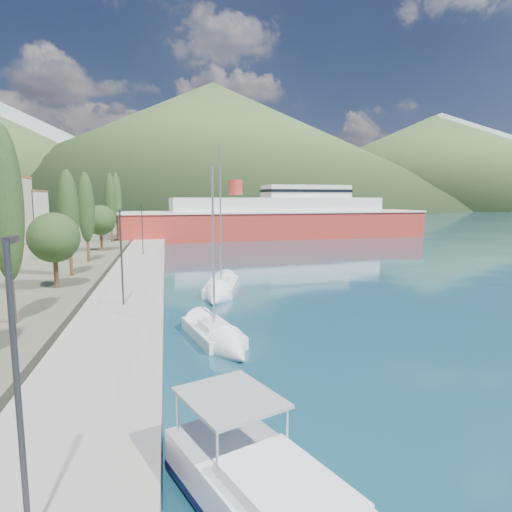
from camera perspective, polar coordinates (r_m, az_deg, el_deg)
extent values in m
plane|color=#143D4F|center=(135.72, -9.31, 4.40)|extent=(1400.00, 1400.00, 0.00)
cube|color=gray|center=(42.08, -15.57, -2.38)|extent=(5.00, 88.00, 0.80)
cone|color=gray|center=(705.53, -4.98, 14.37)|extent=(760.00, 760.00, 180.00)
cone|color=gray|center=(751.15, 23.23, 11.85)|extent=(640.00, 640.00, 140.00)
cone|color=#3C532A|center=(420.91, -5.71, 14.47)|extent=(480.00, 480.00, 115.00)
cone|color=#3C532A|center=(478.10, 22.45, 11.61)|extent=(420.00, 420.00, 90.00)
cube|color=white|center=(85.41, -29.61, 4.78)|extent=(9.00, 10.00, 8.00)
cube|color=#9E5138|center=(85.37, -29.79, 7.56)|extent=(9.20, 10.20, 0.30)
cylinder|color=#47301E|center=(27.14, -29.68, -5.38)|extent=(0.30, 0.30, 2.38)
ellipsoid|color=#243B19|center=(26.54, -30.45, 6.08)|extent=(1.80, 1.80, 8.43)
cylinder|color=#47301E|center=(36.25, -25.10, -2.03)|extent=(0.36, 0.36, 2.38)
sphere|color=#243B19|center=(35.93, -25.34, 2.24)|extent=(3.81, 3.81, 3.81)
cylinder|color=#47301E|center=(41.49, -23.41, -1.01)|extent=(0.30, 0.30, 2.06)
ellipsoid|color=#243B19|center=(41.09, -23.76, 5.47)|extent=(1.80, 1.80, 7.32)
cylinder|color=#47301E|center=(49.98, -21.46, 0.50)|extent=(0.30, 0.30, 2.13)
ellipsoid|color=#243B19|center=(49.66, -21.73, 6.04)|extent=(1.80, 1.80, 7.54)
cylinder|color=#47301E|center=(59.82, -19.90, 1.83)|extent=(0.36, 0.36, 2.46)
sphere|color=#243B19|center=(59.62, -20.03, 4.51)|extent=(3.93, 3.93, 3.93)
cylinder|color=#47301E|center=(71.08, -18.65, 2.71)|extent=(0.30, 0.30, 2.37)
ellipsoid|color=#243B19|center=(70.85, -18.84, 7.05)|extent=(1.80, 1.80, 8.40)
cylinder|color=#47301E|center=(79.01, -17.99, 3.25)|extent=(0.30, 0.30, 2.50)
ellipsoid|color=#243B19|center=(78.81, -18.16, 7.37)|extent=(1.80, 1.80, 8.86)
cylinder|color=#2D2D33|center=(9.56, -29.12, -16.45)|extent=(0.12, 0.12, 6.00)
cube|color=#2D2D33|center=(9.06, -29.90, 1.90)|extent=(0.15, 0.50, 0.12)
cylinder|color=#2D2D33|center=(28.29, -17.49, -0.29)|extent=(0.12, 0.12, 6.00)
cube|color=#2D2D33|center=(28.30, -17.69, 5.80)|extent=(0.15, 0.50, 0.12)
cylinder|color=#2D2D33|center=(53.33, -14.93, 3.40)|extent=(0.12, 0.12, 6.00)
cube|color=#2D2D33|center=(53.46, -15.02, 6.62)|extent=(0.15, 0.50, 0.12)
cube|color=silver|center=(11.35, 1.44, -29.35)|extent=(4.58, 6.75, 1.05)
cube|color=silver|center=(10.45, 4.16, -28.48)|extent=(2.96, 3.57, 0.38)
cube|color=gray|center=(11.67, -3.47, -18.32)|extent=(2.98, 3.22, 0.10)
cube|color=silver|center=(23.85, -5.84, -10.24)|extent=(3.17, 5.41, 0.81)
cube|color=silver|center=(23.39, -5.58, -9.22)|extent=(1.67, 2.26, 0.32)
cylinder|color=silver|center=(22.53, -5.72, 0.92)|extent=(0.12, 0.12, 8.56)
cone|color=silver|center=(20.98, -2.85, -12.76)|extent=(2.56, 2.77, 2.07)
cube|color=silver|center=(35.44, -4.56, -4.23)|extent=(3.81, 6.75, 0.90)
cube|color=silver|center=(34.91, -4.66, -3.41)|extent=(1.97, 2.81, 0.35)
cylinder|color=silver|center=(34.29, -4.76, 5.41)|extent=(0.12, 0.12, 11.01)
cone|color=silver|center=(31.49, -5.46, -5.75)|extent=(2.97, 3.45, 2.30)
cube|color=#A92C22|center=(83.10, 2.69, 3.99)|extent=(58.52, 15.46, 5.59)
cube|color=silver|center=(82.97, 2.70, 5.91)|extent=(58.95, 15.84, 0.30)
cube|color=silver|center=(82.94, 2.71, 6.74)|extent=(40.48, 12.34, 3.00)
cube|color=silver|center=(84.99, 6.60, 8.54)|extent=(16.63, 8.39, 2.40)
cylinder|color=#A92C22|center=(80.84, -2.74, 9.12)|extent=(2.60, 2.60, 2.80)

